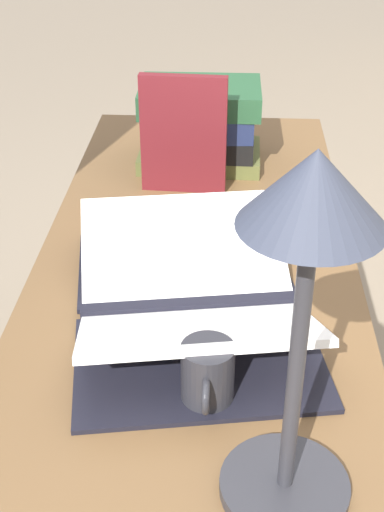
# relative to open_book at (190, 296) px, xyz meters

# --- Properties ---
(reading_desk) EXTENTS (1.52, 0.57, 0.74)m
(reading_desk) POSITION_rel_open_book_xyz_m (-0.10, 0.00, -0.14)
(reading_desk) COLOR brown
(reading_desk) RESTS_ON ground_plane
(open_book) EXTENTS (0.55, 0.44, 0.10)m
(open_book) POSITION_rel_open_book_xyz_m (0.00, 0.00, 0.00)
(open_book) COLOR black
(open_book) RESTS_ON reading_desk
(book_stack_tall) EXTENTS (0.21, 0.27, 0.18)m
(book_stack_tall) POSITION_rel_open_book_xyz_m (-0.57, -0.01, 0.06)
(book_stack_tall) COLOR brown
(book_stack_tall) RESTS_ON reading_desk
(book_standing_upright) EXTENTS (0.03, 0.18, 0.25)m
(book_standing_upright) POSITION_rel_open_book_xyz_m (-0.43, -0.04, 0.09)
(book_standing_upright) COLOR maroon
(book_standing_upright) RESTS_ON reading_desk
(reading_lamp) EXTENTS (0.15, 0.15, 0.44)m
(reading_lamp) POSITION_rel_open_book_xyz_m (0.35, 0.13, 0.28)
(reading_lamp) COLOR #2D2D33
(reading_lamp) RESTS_ON reading_desk
(coffee_mug) EXTENTS (0.10, 0.07, 0.09)m
(coffee_mug) POSITION_rel_open_book_xyz_m (0.20, 0.04, 0.02)
(coffee_mug) COLOR #28282D
(coffee_mug) RESTS_ON reading_desk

